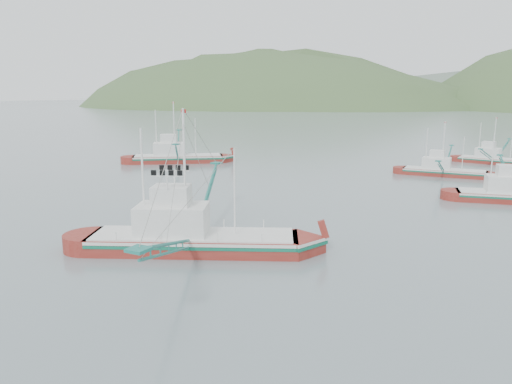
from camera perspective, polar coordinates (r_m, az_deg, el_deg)
The scene contains 6 objects.
ground at distance 41.25m, azimuth -3.90°, elevation -5.82°, with size 1200.00×1200.00×0.00m, color slate.
main_boat at distance 38.78m, azimuth -7.40°, elevation -3.25°, with size 16.63×27.72×11.85m.
bg_boat_far at distance 78.59m, azimuth 20.62°, elevation 2.60°, with size 11.85×21.27×8.61m.
bg_boat_left at distance 88.40m, azimuth -9.00°, elevation 4.90°, with size 20.69×25.15×11.39m.
bg_boat_extra at distance 95.31m, azimuth 25.59°, elevation 3.79°, with size 12.10×21.09×8.61m.
headland_left at distance 441.93m, azimuth 0.69°, elevation 9.80°, with size 448.00×308.00×210.00m, color #3E5A2E.
Camera 1 is at (20.75, -33.51, 12.18)m, focal length 35.00 mm.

